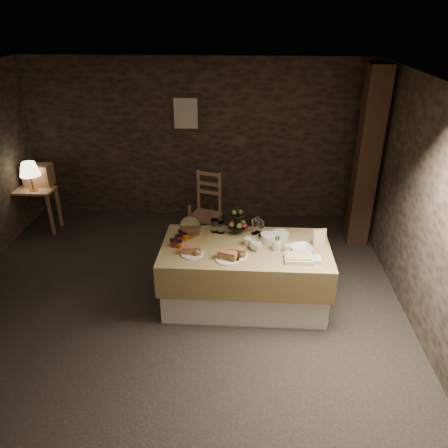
# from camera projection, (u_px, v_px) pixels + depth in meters

# --- Properties ---
(ground_plane) EXTENTS (5.50, 5.00, 0.01)m
(ground_plane) POSITION_uv_depth(u_px,v_px,m) (176.00, 299.00, 5.40)
(ground_plane) COLOR black
(ground_plane) RESTS_ON ground
(room_shell) EXTENTS (5.52, 5.02, 2.60)m
(room_shell) POSITION_uv_depth(u_px,v_px,m) (169.00, 181.00, 4.70)
(room_shell) COLOR black
(room_shell) RESTS_ON ground
(buffet_table) EXTENTS (1.94, 1.03, 0.77)m
(buffet_table) POSITION_uv_depth(u_px,v_px,m) (245.00, 271.00, 5.17)
(buffet_table) COLOR silver
(buffet_table) RESTS_ON ground_plane
(console_table) EXTENTS (0.66, 0.38, 0.70)m
(console_table) POSITION_uv_depth(u_px,v_px,m) (34.00, 197.00, 6.83)
(console_table) COLOR #926340
(console_table) RESTS_ON ground_plane
(table_lamp) EXTENTS (0.30, 0.30, 0.46)m
(table_lamp) POSITION_uv_depth(u_px,v_px,m) (29.00, 169.00, 6.57)
(table_lamp) COLOR #BB903E
(table_lamp) RESTS_ON console_table
(wine_rack) EXTENTS (0.42, 0.26, 0.34)m
(wine_rack) POSITION_uv_depth(u_px,v_px,m) (38.00, 175.00, 6.86)
(wine_rack) COLOR #926340
(wine_rack) RESTS_ON console_table
(chair) EXTENTS (0.55, 0.53, 0.73)m
(chair) POSITION_uv_depth(u_px,v_px,m) (205.00, 204.00, 6.97)
(chair) COLOR #926340
(chair) RESTS_ON ground_plane
(timber_column) EXTENTS (0.30, 0.30, 2.60)m
(timber_column) POSITION_uv_depth(u_px,v_px,m) (367.00, 160.00, 6.17)
(timber_column) COLOR black
(timber_column) RESTS_ON ground_plane
(framed_picture) EXTENTS (0.45, 0.04, 0.55)m
(framed_picture) POSITION_uv_depth(u_px,v_px,m) (186.00, 113.00, 6.83)
(framed_picture) COLOR #2E2316
(framed_picture) RESTS_ON room_shell
(plate_stack_a) EXTENTS (0.19, 0.19, 0.10)m
(plate_stack_a) POSITION_uv_depth(u_px,v_px,m) (269.00, 238.00, 5.11)
(plate_stack_a) COLOR silver
(plate_stack_a) RESTS_ON buffet_table
(plate_stack_b) EXTENTS (0.20, 0.20, 0.08)m
(plate_stack_b) POSITION_uv_depth(u_px,v_px,m) (280.00, 236.00, 5.18)
(plate_stack_b) COLOR silver
(plate_stack_b) RESTS_ON buffet_table
(cutlery_holder) EXTENTS (0.10, 0.10, 0.12)m
(cutlery_holder) POSITION_uv_depth(u_px,v_px,m) (277.00, 245.00, 4.93)
(cutlery_holder) COLOR silver
(cutlery_holder) RESTS_ON buffet_table
(cup_a) EXTENTS (0.15, 0.15, 0.11)m
(cup_a) POSITION_uv_depth(u_px,v_px,m) (255.00, 245.00, 4.95)
(cup_a) COLOR silver
(cup_a) RESTS_ON buffet_table
(cup_b) EXTENTS (0.12, 0.12, 0.10)m
(cup_b) POSITION_uv_depth(u_px,v_px,m) (257.00, 247.00, 4.91)
(cup_b) COLOR silver
(cup_b) RESTS_ON buffet_table
(mug_c) EXTENTS (0.09, 0.09, 0.09)m
(mug_c) POSITION_uv_depth(u_px,v_px,m) (248.00, 242.00, 5.03)
(mug_c) COLOR silver
(mug_c) RESTS_ON buffet_table
(mug_d) EXTENTS (0.08, 0.08, 0.09)m
(mug_d) POSITION_uv_depth(u_px,v_px,m) (287.00, 248.00, 4.90)
(mug_d) COLOR silver
(mug_d) RESTS_ON buffet_table
(bowl) EXTENTS (0.29, 0.29, 0.06)m
(bowl) POSITION_uv_depth(u_px,v_px,m) (301.00, 249.00, 4.92)
(bowl) COLOR silver
(bowl) RESTS_ON buffet_table
(cake_dome) EXTENTS (0.26, 0.26, 0.26)m
(cake_dome) POSITION_uv_depth(u_px,v_px,m) (190.00, 228.00, 5.23)
(cake_dome) COLOR #926340
(cake_dome) RESTS_ON buffet_table
(fruit_stand) EXTENTS (0.24, 0.24, 0.34)m
(fruit_stand) POSITION_uv_depth(u_px,v_px,m) (238.00, 223.00, 5.26)
(fruit_stand) COLOR black
(fruit_stand) RESTS_ON buffet_table
(bread_platter_left) EXTENTS (0.26, 0.26, 0.11)m
(bread_platter_left) POSITION_uv_depth(u_px,v_px,m) (192.00, 251.00, 4.85)
(bread_platter_left) COLOR silver
(bread_platter_left) RESTS_ON buffet_table
(bread_platter_center) EXTENTS (0.26, 0.26, 0.11)m
(bread_platter_center) POSITION_uv_depth(u_px,v_px,m) (227.00, 257.00, 4.75)
(bread_platter_center) COLOR silver
(bread_platter_center) RESTS_ON buffet_table
(bread_platter_right) EXTENTS (0.26, 0.26, 0.11)m
(bread_platter_right) POSITION_uv_depth(u_px,v_px,m) (237.00, 253.00, 4.82)
(bread_platter_right) COLOR silver
(bread_platter_right) RESTS_ON buffet_table
(jam_jars) EXTENTS (0.18, 0.32, 0.07)m
(jam_jars) POSITION_uv_depth(u_px,v_px,m) (179.00, 240.00, 5.10)
(jam_jars) COLOR maroon
(jam_jars) RESTS_ON buffet_table
(tart_dish) EXTENTS (0.30, 0.22, 0.07)m
(tart_dish) POSITION_uv_depth(u_px,v_px,m) (298.00, 258.00, 4.73)
(tart_dish) COLOR silver
(tart_dish) RESTS_ON buffet_table
(square_dish) EXTENTS (0.14, 0.14, 0.04)m
(square_dish) POSITION_uv_depth(u_px,v_px,m) (315.00, 260.00, 4.72)
(square_dish) COLOR silver
(square_dish) RESTS_ON buffet_table
(menu_frame) EXTENTS (0.18, 0.11, 0.22)m
(menu_frame) POSITION_uv_depth(u_px,v_px,m) (320.00, 238.00, 5.02)
(menu_frame) COLOR #926340
(menu_frame) RESTS_ON buffet_table
(storage_jar_a) EXTENTS (0.10, 0.10, 0.16)m
(storage_jar_a) POSITION_uv_depth(u_px,v_px,m) (215.00, 226.00, 5.32)
(storage_jar_a) COLOR white
(storage_jar_a) RESTS_ON buffet_table
(storage_jar_b) EXTENTS (0.09, 0.09, 0.14)m
(storage_jar_b) POSITION_uv_depth(u_px,v_px,m) (221.00, 227.00, 5.30)
(storage_jar_b) COLOR white
(storage_jar_b) RESTS_ON buffet_table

